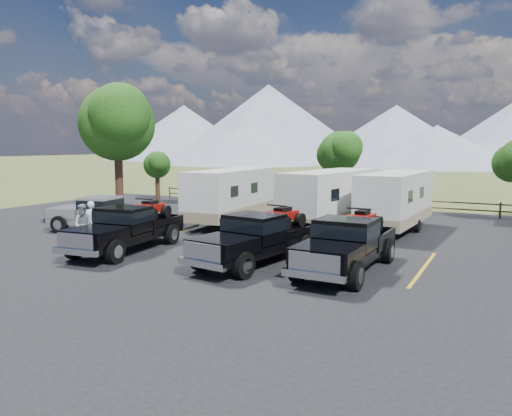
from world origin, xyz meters
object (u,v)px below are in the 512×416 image
at_px(rig_left, 128,227).
at_px(trailer_right, 396,201).
at_px(rig_center, 258,237).
at_px(person_a, 91,222).
at_px(trailer_left, 231,196).
at_px(rig_right, 348,243).
at_px(tree_big_nw, 117,123).
at_px(person_b, 84,225).
at_px(pickup_silver, 104,214).
at_px(trailer_center, 330,199).

distance_m(rig_left, trailer_right, 12.93).
xyz_separation_m(rig_center, person_a, (-8.35, 0.08, -0.06)).
bearing_deg(trailer_left, rig_right, -41.76).
bearing_deg(tree_big_nw, trailer_right, 7.41).
bearing_deg(person_b, rig_left, -15.29).
distance_m(rig_left, pickup_silver, 4.93).
distance_m(rig_left, rig_right, 8.98).
xyz_separation_m(rig_left, trailer_center, (5.70, 8.40, 0.60)).
height_order(rig_center, trailer_left, trailer_left).
xyz_separation_m(trailer_right, pickup_silver, (-12.76, -6.76, -0.63)).
bearing_deg(person_a, rig_left, 124.56).
xyz_separation_m(rig_right, trailer_left, (-8.66, 6.90, 0.57)).
distance_m(trailer_center, pickup_silver, 11.27).
relative_size(trailer_center, trailer_right, 1.02).
xyz_separation_m(rig_right, person_b, (-11.24, -1.05, -0.08)).
height_order(rig_right, person_a, rig_right).
distance_m(tree_big_nw, rig_right, 18.14).
bearing_deg(rig_center, trailer_left, 135.33).
xyz_separation_m(tree_big_nw, pickup_silver, (3.28, -4.67, -4.64)).
xyz_separation_m(rig_left, person_b, (-2.31, -0.15, -0.07)).
xyz_separation_m(rig_center, trailer_center, (0.01, 7.86, 0.60)).
distance_m(trailer_center, person_b, 11.73).
height_order(tree_big_nw, rig_right, tree_big_nw).
bearing_deg(tree_big_nw, rig_left, -45.50).
bearing_deg(person_a, rig_right, 139.08).
xyz_separation_m(tree_big_nw, trailer_right, (16.04, 2.09, -4.01)).
height_order(trailer_right, person_a, trailer_right).
bearing_deg(person_a, pickup_silver, -99.52).
height_order(person_a, person_b, person_a).
bearing_deg(trailer_left, person_b, -111.23).
bearing_deg(person_b, pickup_silver, 101.64).
height_order(rig_right, pickup_silver, rig_right).
relative_size(rig_right, person_a, 3.36).
relative_size(tree_big_nw, person_b, 4.35).
distance_m(trailer_right, person_b, 14.69).
relative_size(rig_center, trailer_right, 0.74).
distance_m(tree_big_nw, rig_center, 15.45).
relative_size(rig_right, trailer_left, 0.72).
height_order(trailer_left, trailer_center, trailer_center).
bearing_deg(trailer_center, pickup_silver, -142.70).
bearing_deg(pickup_silver, trailer_right, 106.71).
relative_size(rig_center, person_a, 3.43).
bearing_deg(tree_big_nw, trailer_center, 4.08).
xyz_separation_m(rig_left, rig_right, (8.94, 0.90, 0.01)).
bearing_deg(trailer_center, person_b, -125.66).
xyz_separation_m(trailer_left, pickup_silver, (-4.34, -5.00, -0.64)).
height_order(rig_right, trailer_right, trailer_right).
bearing_deg(trailer_center, rig_center, -82.63).
bearing_deg(tree_big_nw, person_a, -55.66).
bearing_deg(trailer_center, tree_big_nw, -168.48).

